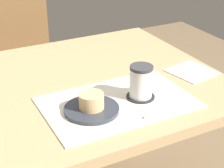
# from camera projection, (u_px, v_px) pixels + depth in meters

# --- Properties ---
(dining_table) EXTENTS (1.04, 0.84, 0.71)m
(dining_table) POSITION_uv_depth(u_px,v_px,m) (75.00, 102.00, 1.36)
(dining_table) COLOR tan
(dining_table) RESTS_ON ground_plane
(wooden_chair) EXTENTS (0.43, 0.43, 0.87)m
(wooden_chair) POSITION_uv_depth(u_px,v_px,m) (22.00, 64.00, 2.01)
(wooden_chair) COLOR brown
(wooden_chair) RESTS_ON ground_plane
(placemat) EXTENTS (0.47, 0.31, 0.00)m
(placemat) POSITION_uv_depth(u_px,v_px,m) (118.00, 102.00, 1.19)
(placemat) COLOR silver
(placemat) RESTS_ON dining_table
(pastry_plate) EXTENTS (0.17, 0.17, 0.01)m
(pastry_plate) POSITION_uv_depth(u_px,v_px,m) (92.00, 109.00, 1.14)
(pastry_plate) COLOR #333842
(pastry_plate) RESTS_ON placemat
(pastry) EXTENTS (0.08, 0.08, 0.05)m
(pastry) POSITION_uv_depth(u_px,v_px,m) (91.00, 101.00, 1.13)
(pastry) COLOR #E5BC7F
(pastry) RESTS_ON pastry_plate
(coffee_coaster) EXTENTS (0.09, 0.09, 0.00)m
(coffee_coaster) POSITION_uv_depth(u_px,v_px,m) (140.00, 97.00, 1.22)
(coffee_coaster) COLOR #232328
(coffee_coaster) RESTS_ON placemat
(coffee_mug) EXTENTS (0.11, 0.07, 0.11)m
(coffee_mug) POSITION_uv_depth(u_px,v_px,m) (142.00, 81.00, 1.20)
(coffee_mug) COLOR white
(coffee_mug) RESTS_ON coffee_coaster
(teaspoon) EXTENTS (0.13, 0.02, 0.01)m
(teaspoon) POSITION_uv_depth(u_px,v_px,m) (163.00, 113.00, 1.13)
(teaspoon) COLOR silver
(teaspoon) RESTS_ON placemat
(paper_napkin) EXTENTS (0.18, 0.18, 0.00)m
(paper_napkin) POSITION_uv_depth(u_px,v_px,m) (192.00, 72.00, 1.40)
(paper_napkin) COLOR white
(paper_napkin) RESTS_ON dining_table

